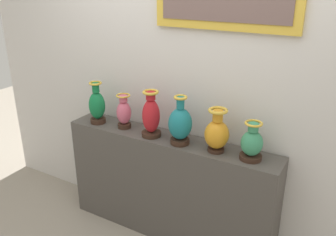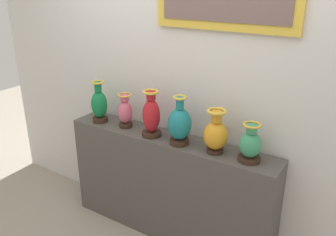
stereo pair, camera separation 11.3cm
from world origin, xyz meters
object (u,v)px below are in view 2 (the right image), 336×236
(vase_amber, at_px, (216,134))
(vase_jade, at_px, (250,145))
(vase_crimson, at_px, (151,116))
(vase_rose, at_px, (125,112))
(vase_teal, at_px, (180,124))
(vase_emerald, at_px, (99,105))

(vase_amber, xyz_separation_m, vase_jade, (0.26, 0.01, -0.02))
(vase_crimson, distance_m, vase_jade, 0.82)
(vase_rose, relative_size, vase_amber, 0.89)
(vase_rose, height_order, vase_jade, vase_rose)
(vase_rose, relative_size, vase_teal, 0.76)
(vase_amber, height_order, vase_jade, vase_amber)
(vase_rose, distance_m, vase_amber, 0.85)
(vase_emerald, xyz_separation_m, vase_crimson, (0.55, 0.00, 0.01))
(vase_emerald, bearing_deg, vase_rose, 5.87)
(vase_teal, bearing_deg, vase_rose, 176.42)
(vase_amber, distance_m, vase_jade, 0.26)
(vase_crimson, height_order, vase_jade, vase_crimson)
(vase_emerald, relative_size, vase_teal, 0.96)
(vase_rose, xyz_separation_m, vase_amber, (0.85, -0.02, 0.01))
(vase_emerald, bearing_deg, vase_teal, -0.51)
(vase_teal, height_order, vase_amber, vase_teal)
(vase_emerald, relative_size, vase_rose, 1.26)
(vase_rose, bearing_deg, vase_amber, -1.12)
(vase_rose, bearing_deg, vase_teal, -3.58)
(vase_rose, relative_size, vase_crimson, 0.77)
(vase_rose, xyz_separation_m, vase_teal, (0.55, -0.03, 0.02))
(vase_emerald, xyz_separation_m, vase_jade, (1.37, 0.02, -0.04))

